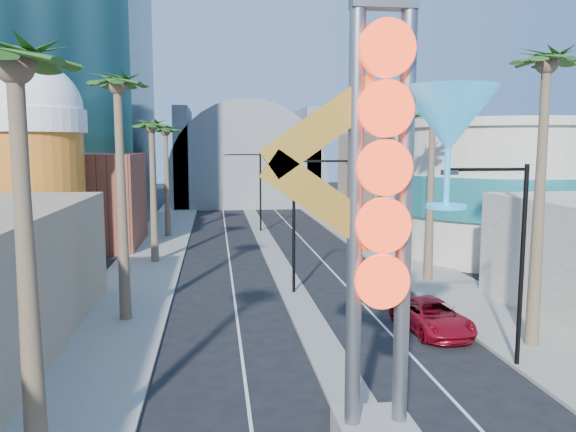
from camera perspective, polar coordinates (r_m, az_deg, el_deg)
name	(u,v)px	position (r m, az deg, el deg)	size (l,w,h in m)	color
sidewalk_west	(155,250)	(47.90, -13.32, -3.39)	(5.00, 100.00, 0.15)	gray
sidewalk_east	(377,245)	(49.65, 9.08, -2.91)	(5.00, 100.00, 0.15)	gray
median	(266,241)	(50.79, -2.24, -2.60)	(1.60, 84.00, 0.15)	gray
brick_filler_west	(80,201)	(51.38, -20.34, 1.48)	(10.00, 10.00, 8.00)	brown
filler_east	(402,179)	(63.37, 11.49, 3.69)	(10.00, 20.00, 10.00)	tan
beer_mug	(37,158)	(43.70, -24.17, 5.44)	(7.00, 7.00, 14.50)	orange
turquoise_building	(501,189)	(47.64, 20.80, 2.56)	(16.60, 16.60, 10.60)	#B5A799
canopy	(245,175)	(84.09, -4.36, 4.16)	(22.00, 16.00, 22.00)	slate
neon_sign	(409,196)	(15.80, 12.23, 2.00)	(6.53, 2.60, 12.55)	gray
streetlight_0	(303,212)	(32.48, 1.55, 0.43)	(3.79, 0.25, 8.00)	black
streetlight_1	(255,184)	(56.12, -3.38, 3.26)	(3.79, 0.25, 8.00)	black
streetlight_2	(511,247)	(23.12, 21.74, -2.94)	(3.45, 0.25, 8.00)	black
palm_0	(16,91)	(14.63, -25.91, 11.35)	(2.40, 2.40, 11.70)	brown
palm_1	(118,100)	(28.30, -16.90, 11.20)	(2.40, 2.40, 12.70)	brown
palm_2	(151,135)	(42.11, -13.70, 8.04)	(2.40, 2.40, 11.20)	brown
palm_3	(166,137)	(54.05, -12.32, 7.84)	(2.40, 2.40, 11.20)	brown
palm_5	(546,82)	(25.81, 24.73, 12.26)	(2.40, 2.40, 13.20)	brown
palm_6	(433,125)	(36.46, 14.47, 8.90)	(2.40, 2.40, 11.70)	brown
palm_7	(378,120)	(47.85, 9.09, 9.64)	(2.40, 2.40, 12.70)	brown
red_pickup	(431,316)	(27.61, 14.37, -9.80)	(2.44, 5.30, 1.47)	maroon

